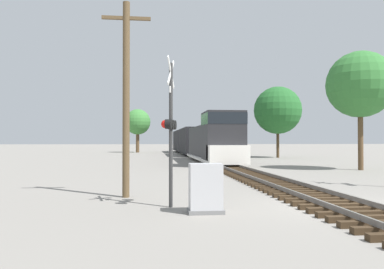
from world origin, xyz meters
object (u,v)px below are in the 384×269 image
tree_far_right (360,85)px  tree_deep_background (138,122)px  relay_cabinet (206,189)px  utility_pole (126,95)px  tree_mid_background (278,110)px  crossing_signal_near (170,126)px  freight_train (195,141)px

tree_far_right → tree_deep_background: size_ratio=1.12×
relay_cabinet → utility_pole: utility_pole is taller
relay_cabinet → tree_mid_background: bearing=67.5°
utility_pole → tree_mid_background: size_ratio=0.84×
tree_far_right → tree_mid_background: tree_mid_background is taller
crossing_signal_near → tree_far_right: size_ratio=0.56×
freight_train → tree_deep_background: size_ratio=6.06×
crossing_signal_near → tree_mid_background: 35.63m
crossing_signal_near → tree_far_right: bearing=148.1°
tree_mid_background → tree_deep_background: tree_mid_background is taller
crossing_signal_near → utility_pole: 2.94m
relay_cabinet → tree_deep_background: (-3.86, 55.16, 4.59)m
utility_pole → crossing_signal_near: bearing=-55.7°
utility_pole → tree_mid_background: bearing=61.5°
crossing_signal_near → utility_pole: bearing=-130.6°
tree_mid_background → tree_deep_background: (-17.66, 21.83, -0.48)m
relay_cabinet → utility_pole: bearing=127.1°
freight_train → tree_deep_background: bearing=115.8°
crossing_signal_near → tree_far_right: (14.20, 13.24, 3.50)m
tree_deep_background → relay_cabinet: bearing=-86.0°
relay_cabinet → tree_deep_background: size_ratio=0.19×
crossing_signal_near → tree_far_right: 19.73m
utility_pole → tree_mid_background: 34.23m
relay_cabinet → tree_deep_background: 55.49m
freight_train → utility_pole: (-6.68, -35.20, 1.81)m
tree_deep_background → tree_far_right: bearing=-67.3°
freight_train → tree_far_right: size_ratio=5.43×
freight_train → tree_deep_background: 18.81m
utility_pole → tree_deep_background: 51.92m
utility_pole → tree_deep_background: (-1.37, 51.87, 1.52)m
freight_train → relay_cabinet: size_ratio=32.03×
utility_pole → tree_deep_background: size_ratio=0.96×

